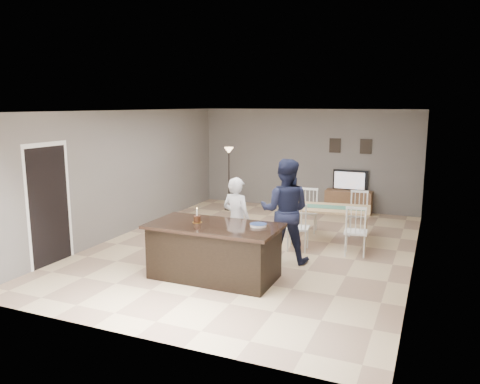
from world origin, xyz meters
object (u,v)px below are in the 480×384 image
at_px(kitchen_island, 214,251).
at_px(tv_console, 348,202).
at_px(birthday_cake, 197,219).
at_px(dining_table, 330,213).
at_px(television, 350,180).
at_px(plate_stack, 258,225).
at_px(woman, 237,220).
at_px(floor_lamp, 229,162).
at_px(man, 285,211).

bearing_deg(kitchen_island, tv_console, 77.84).
bearing_deg(birthday_cake, tv_console, 74.65).
relative_size(kitchen_island, dining_table, 1.10).
distance_m(television, plate_stack, 5.48).
bearing_deg(television, woman, 75.94).
distance_m(kitchen_island, dining_table, 3.04).
distance_m(tv_console, floor_lamp, 3.34).
distance_m(woman, birthday_cake, 0.95).
bearing_deg(man, dining_table, -118.00).
xyz_separation_m(kitchen_island, plate_stack, (0.70, 0.18, 0.47)).
bearing_deg(tv_console, kitchen_island, -102.16).
distance_m(woman, dining_table, 2.26).
distance_m(plate_stack, dining_table, 2.64).
bearing_deg(dining_table, man, -115.71).
height_order(birthday_cake, floor_lamp, floor_lamp).
distance_m(man, floor_lamp, 4.39).
relative_size(kitchen_island, plate_stack, 7.90).
bearing_deg(floor_lamp, television, 16.87).
bearing_deg(television, dining_table, 92.31).
relative_size(man, dining_table, 0.96).
relative_size(kitchen_island, man, 1.14).
height_order(television, man, man).
bearing_deg(plate_stack, birthday_cake, -171.58).
bearing_deg(tv_console, woman, -104.26).
xyz_separation_m(woman, man, (0.80, 0.35, 0.16)).
height_order(television, dining_table, television).
height_order(television, plate_stack, television).
xyz_separation_m(television, floor_lamp, (-3.06, -0.93, 0.45)).
relative_size(television, dining_table, 0.47).
bearing_deg(tv_console, plate_stack, -95.28).
distance_m(tv_console, birthday_cake, 5.79).
relative_size(tv_console, plate_stack, 4.41).
bearing_deg(floor_lamp, man, -52.40).
distance_m(tv_console, dining_table, 2.86).
xyz_separation_m(kitchen_island, floor_lamp, (-1.86, 4.71, 0.86)).
relative_size(television, birthday_cake, 3.66).
relative_size(plate_stack, floor_lamp, 0.16).
bearing_deg(woman, man, -144.20).
relative_size(woman, man, 0.82).
bearing_deg(man, plate_stack, 74.98).
bearing_deg(kitchen_island, man, 56.95).
bearing_deg(kitchen_island, plate_stack, 14.28).
distance_m(man, plate_stack, 1.07).
relative_size(kitchen_island, birthday_cake, 8.61).
height_order(plate_stack, floor_lamp, floor_lamp).
xyz_separation_m(plate_stack, dining_table, (0.62, 2.55, -0.30)).
xyz_separation_m(birthday_cake, plate_stack, (1.02, 0.15, -0.04)).
height_order(kitchen_island, man, man).
relative_size(kitchen_island, floor_lamp, 1.27).
xyz_separation_m(kitchen_island, tv_console, (1.20, 5.57, -0.15)).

